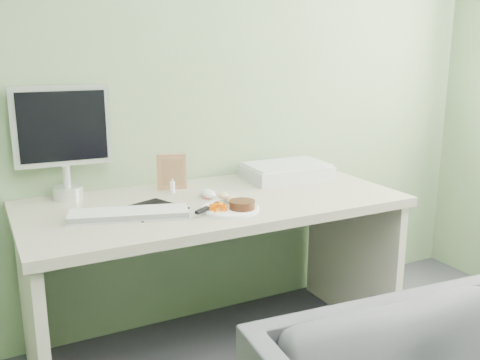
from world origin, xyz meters
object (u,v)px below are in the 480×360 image
monitor (63,136)px  scanner (286,172)px  desk (214,240)px  plate (230,209)px

monitor → scanner: bearing=-4.1°
desk → plate: 0.26m
scanner → monitor: (-1.03, 0.13, 0.24)m
plate → scanner: size_ratio=0.57×
plate → monitor: monitor is taller
plate → scanner: (0.48, 0.36, 0.03)m
desk → plate: (-0.01, -0.18, 0.19)m
desk → monitor: size_ratio=3.34×
desk → plate: size_ratio=6.89×
scanner → monitor: 1.06m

